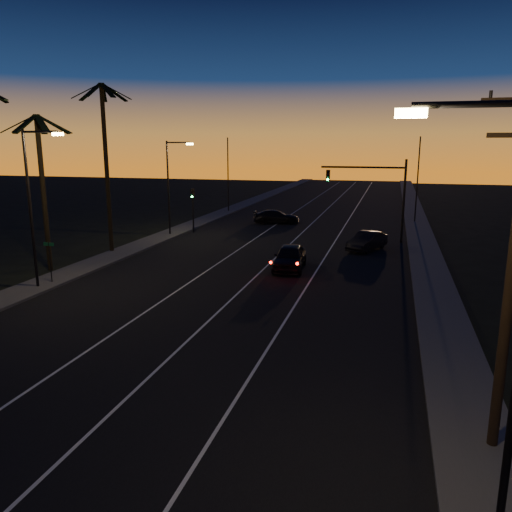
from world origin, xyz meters
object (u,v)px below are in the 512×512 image
(lead_car, at_px, (290,257))
(right_car, at_px, (367,241))
(signal_mast, at_px, (376,186))
(cross_car, at_px, (276,217))

(lead_car, distance_m, right_car, 8.96)
(lead_car, bearing_deg, right_car, 58.69)
(right_car, bearing_deg, signal_mast, 85.55)
(right_car, bearing_deg, cross_car, 131.16)
(signal_mast, bearing_deg, cross_car, 143.88)
(right_car, height_order, cross_car, right_car)
(right_car, xyz_separation_m, cross_car, (-10.03, 11.47, -0.02))
(lead_car, distance_m, cross_car, 19.86)
(cross_car, bearing_deg, right_car, -48.84)
(signal_mast, xyz_separation_m, lead_car, (-4.96, -11.58, -3.95))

